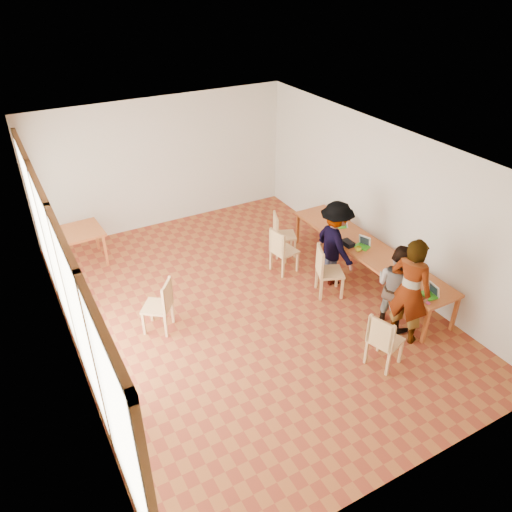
{
  "coord_description": "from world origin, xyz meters",
  "views": [
    {
      "loc": [
        -3.41,
        -6.55,
        5.64
      ],
      "look_at": [
        0.18,
        -0.05,
        1.1
      ],
      "focal_mm": 35.0,
      "sensor_mm": 36.0,
      "label": 1
    }
  ],
  "objects": [
    {
      "name": "ground",
      "position": [
        0.0,
        0.0,
        0.0
      ],
      "size": [
        8.0,
        8.0,
        0.0
      ],
      "primitive_type": "plane",
      "color": "#964D24",
      "rests_on": "ground"
    },
    {
      "name": "wall_back",
      "position": [
        0.0,
        4.0,
        1.5
      ],
      "size": [
        6.0,
        0.1,
        3.0
      ],
      "primitive_type": "cube",
      "color": "beige",
      "rests_on": "ground"
    },
    {
      "name": "wall_front",
      "position": [
        0.0,
        -4.0,
        1.5
      ],
      "size": [
        6.0,
        0.1,
        3.0
      ],
      "primitive_type": "cube",
      "color": "beige",
      "rests_on": "ground"
    },
    {
      "name": "wall_right",
      "position": [
        3.0,
        0.0,
        1.5
      ],
      "size": [
        0.1,
        8.0,
        3.0
      ],
      "primitive_type": "cube",
      "color": "beige",
      "rests_on": "ground"
    },
    {
      "name": "window_wall",
      "position": [
        -2.96,
        0.0,
        1.5
      ],
      "size": [
        0.1,
        8.0,
        3.0
      ],
      "primitive_type": "cube",
      "color": "white",
      "rests_on": "ground"
    },
    {
      "name": "ceiling",
      "position": [
        0.0,
        0.0,
        3.02
      ],
      "size": [
        6.0,
        8.0,
        0.04
      ],
      "primitive_type": "cube",
      "color": "white",
      "rests_on": "wall_back"
    },
    {
      "name": "communal_table",
      "position": [
        2.5,
        -0.34,
        0.7
      ],
      "size": [
        0.8,
        4.0,
        0.75
      ],
      "color": "#A35424",
      "rests_on": "ground"
    },
    {
      "name": "side_table",
      "position": [
        -2.24,
        3.08,
        0.67
      ],
      "size": [
        0.9,
        0.9,
        0.75
      ],
      "rotation": [
        0.0,
        0.0,
        0.05
      ],
      "color": "#A35424",
      "rests_on": "ground"
    },
    {
      "name": "chair_near",
      "position": [
        1.14,
        -2.36,
        0.6
      ],
      "size": [
        0.57,
        0.57,
        0.52
      ],
      "rotation": [
        0.0,
        0.0,
        0.31
      ],
      "color": "tan",
      "rests_on": "ground"
    },
    {
      "name": "chair_mid",
      "position": [
        1.51,
        -0.31,
        0.62
      ],
      "size": [
        0.61,
        0.61,
        0.54
      ],
      "rotation": [
        0.0,
        0.0,
        -0.4
      ],
      "color": "tan",
      "rests_on": "ground"
    },
    {
      "name": "chair_far",
      "position": [
        1.19,
        0.74,
        0.59
      ],
      "size": [
        0.51,
        0.51,
        0.51
      ],
      "rotation": [
        0.0,
        0.0,
        0.15
      ],
      "color": "tan",
      "rests_on": "ground"
    },
    {
      "name": "chair_empty",
      "position": [
        1.54,
        1.35,
        0.59
      ],
      "size": [
        0.58,
        0.58,
        0.51
      ],
      "rotation": [
        0.0,
        0.0,
        -0.38
      ],
      "color": "tan",
      "rests_on": "ground"
    },
    {
      "name": "chair_spare",
      "position": [
        -1.51,
        0.15,
        0.6
      ],
      "size": [
        0.64,
        0.64,
        0.52
      ],
      "rotation": [
        0.0,
        0.0,
        2.49
      ],
      "color": "tan",
      "rests_on": "ground"
    },
    {
      "name": "person_near",
      "position": [
        1.95,
        -1.99,
        0.95
      ],
      "size": [
        0.69,
        0.82,
        1.9
      ],
      "primitive_type": "imported",
      "rotation": [
        0.0,
        0.0,
        1.98
      ],
      "color": "gray",
      "rests_on": "ground"
    },
    {
      "name": "person_mid",
      "position": [
        2.04,
        -1.62,
        0.78
      ],
      "size": [
        0.68,
        0.83,
        1.57
      ],
      "primitive_type": "imported",
      "rotation": [
        0.0,
        0.0,
        1.69
      ],
      "color": "gray",
      "rests_on": "ground"
    },
    {
      "name": "person_far",
      "position": [
        1.92,
        -0.04,
        0.86
      ],
      "size": [
        0.72,
        1.16,
        1.72
      ],
      "primitive_type": "imported",
      "rotation": [
        0.0,
        0.0,
        1.5
      ],
      "color": "gray",
      "rests_on": "ground"
    },
    {
      "name": "laptop_near",
      "position": [
        2.4,
        -2.06,
        0.81
      ],
      "size": [
        0.25,
        0.28,
        0.22
      ],
      "rotation": [
        0.0,
        0.0,
        -0.14
      ],
      "color": "green",
      "rests_on": "communal_table"
    },
    {
      "name": "laptop_mid",
      "position": [
        2.45,
        -0.25,
        0.81
      ],
      "size": [
        0.31,
        0.32,
        0.22
      ],
      "rotation": [
        0.0,
        0.0,
        0.39
      ],
      "color": "green",
      "rests_on": "communal_table"
    },
    {
      "name": "laptop_far",
      "position": [
        2.64,
        0.62,
        0.8
      ],
      "size": [
        0.27,
        0.28,
        0.2
      ],
      "rotation": [
        0.0,
        0.0,
        -0.38
      ],
      "color": "green",
      "rests_on": "communal_table"
    },
    {
      "name": "yellow_mug",
      "position": [
        2.25,
        -0.34,
        0.8
      ],
      "size": [
        0.16,
        0.16,
        0.09
      ],
      "primitive_type": "imported",
      "rotation": [
        0.0,
        0.0,
        0.4
      ],
      "color": "gold",
      "rests_on": "communal_table"
    },
    {
      "name": "green_bottle",
      "position": [
        2.75,
        -1.21,
        0.89
      ],
      "size": [
        0.07,
        0.07,
        0.28
      ],
      "primitive_type": "cylinder",
      "color": "#15802A",
      "rests_on": "communal_table"
    },
    {
      "name": "clear_glass",
      "position": [
        2.6,
        0.9,
        0.8
      ],
      "size": [
        0.07,
        0.07,
        0.09
      ],
      "primitive_type": "cylinder",
      "color": "silver",
      "rests_on": "communal_table"
    },
    {
      "name": "condiment_cup",
      "position": [
        2.39,
        -1.51,
        0.78
      ],
      "size": [
        0.08,
        0.08,
        0.06
      ],
      "primitive_type": "cylinder",
      "color": "white",
      "rests_on": "communal_table"
    },
    {
      "name": "pink_phone",
      "position": [
        2.19,
        -2.18,
        0.76
      ],
      "size": [
        0.05,
        0.1,
        0.01
      ],
      "primitive_type": "cube",
      "color": "#D93486",
      "rests_on": "communal_table"
    },
    {
      "name": "black_pouch",
      "position": [
        2.22,
        -0.06,
        0.8
      ],
      "size": [
        0.16,
        0.26,
        0.09
      ],
      "primitive_type": "cube",
      "color": "black",
      "rests_on": "communal_table"
    }
  ]
}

